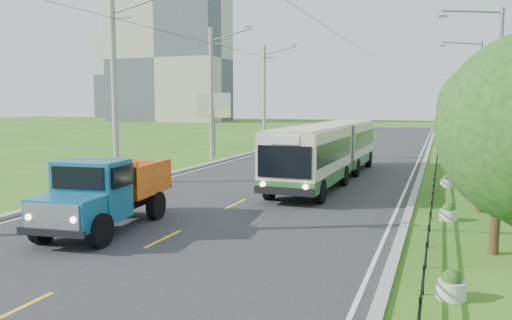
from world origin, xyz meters
The scene contains 27 objects.
ground centered at (0.00, 0.00, 0.00)m, with size 240.00×240.00×0.00m, color #276317.
road centered at (0.00, 20.00, 0.01)m, with size 14.00×120.00×0.02m, color #28282B.
curb_left centered at (-7.20, 20.00, 0.07)m, with size 0.40×120.00×0.15m, color #9E9E99.
curb_right centered at (7.15, 20.00, 0.05)m, with size 0.30×120.00×0.10m, color #9E9E99.
edge_line_left centered at (-6.65, 20.00, 0.02)m, with size 0.12×120.00×0.00m, color silver.
edge_line_right centered at (6.65, 20.00, 0.02)m, with size 0.12×120.00×0.00m, color silver.
centre_dash centered at (0.00, 0.00, 0.02)m, with size 0.12×2.20×0.00m, color yellow.
railing_right centered at (8.00, 14.00, 0.30)m, with size 0.04×40.00×0.60m, color black.
pole_near centered at (-8.26, 9.00, 5.09)m, with size 3.51×0.32×10.00m.
pole_mid centered at (-8.26, 21.00, 5.09)m, with size 3.51×0.32×10.00m.
pole_far centered at (-8.26, 33.00, 5.09)m, with size 3.51×0.32×10.00m.
tree_second centered at (9.86, 2.14, 3.52)m, with size 3.18×3.26×5.30m.
tree_third centered at (9.86, 8.14, 3.99)m, with size 3.60×3.62×6.00m.
tree_fourth centered at (9.86, 14.14, 3.59)m, with size 3.24×3.31×5.40m.
tree_fifth centered at (9.86, 20.14, 3.85)m, with size 3.48×3.52×5.80m.
tree_back centered at (9.86, 26.14, 3.65)m, with size 3.30×3.36×5.50m.
streetlight_mid centered at (10.64, 14.00, 4.90)m, with size 3.02×0.20×9.07m.
streetlight_far centered at (10.64, 28.00, 4.90)m, with size 3.02×0.20×9.07m.
planter_front centered at (8.60, -2.00, 0.29)m, with size 0.64×0.64×0.67m.
planter_near centered at (8.60, 6.00, 0.29)m, with size 0.64×0.64×0.67m.
planter_mid centered at (8.60, 14.00, 0.29)m, with size 0.64×0.64×0.67m.
planter_far centered at (8.60, 22.00, 0.29)m, with size 0.64×0.64×0.67m.
billboard_left centered at (-9.50, 24.00, 3.87)m, with size 3.00×0.20×5.20m.
apartment_near centered at (-55.00, 95.00, 15.00)m, with size 28.00×14.00×30.00m, color #B7B2A3.
apartment_far centered at (-80.00, 120.00, 13.00)m, with size 24.00×14.00×26.00m, color #B7B2A3.
bus centered at (2.34, 14.01, 1.87)m, with size 2.93×16.20×3.12m.
dump_truck centered at (-2.53, 0.45, 1.42)m, with size 2.90×6.17×2.51m.
Camera 1 is at (8.26, -13.61, 4.35)m, focal length 35.00 mm.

